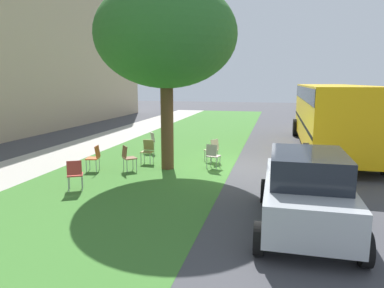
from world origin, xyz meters
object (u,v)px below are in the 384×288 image
object	(u,v)px
chair_0	(75,173)
chair_4	(213,154)
chair_5	(128,156)
chair_6	(148,149)
school_bus	(331,111)
chair_3	(213,148)
parked_car	(306,190)
chair_1	(150,141)
chair_2	(95,156)
street_tree	(166,36)

from	to	relation	value
chair_0	chair_4	world-z (taller)	same
chair_0	chair_5	size ratio (longest dim) A/B	1.00
chair_6	school_bus	bearing A→B (deg)	-58.83
chair_3	parked_car	distance (m)	6.38
school_bus	chair_1	bearing A→B (deg)	107.79
chair_0	chair_2	size ratio (longest dim) A/B	1.00
chair_1	parked_car	world-z (taller)	parked_car
chair_5	school_bus	world-z (taller)	school_bus
chair_4	chair_2	bearing A→B (deg)	108.01
chair_0	chair_3	xyz separation A→B (m)	(4.45, -3.13, 0.00)
chair_0	street_tree	bearing A→B (deg)	-30.31
chair_3	chair_5	world-z (taller)	same
chair_6	chair_3	bearing A→B (deg)	-71.54
parked_car	school_bus	bearing A→B (deg)	-10.51
chair_1	school_bus	distance (m)	8.04
chair_6	school_bus	xyz separation A→B (m)	(4.24, -7.00, 1.24)
chair_4	school_bus	distance (m)	6.47
chair_1	chair_6	world-z (taller)	same
chair_0	chair_1	distance (m)	5.48
chair_2	chair_3	xyz separation A→B (m)	(2.33, -3.69, 0.00)
chair_4	chair_5	world-z (taller)	same
chair_2	chair_6	xyz separation A→B (m)	(1.55, -1.35, 0.00)
chair_1	chair_5	size ratio (longest dim) A/B	1.00
chair_3	school_bus	distance (m)	5.93
street_tree	school_bus	distance (m)	8.23
chair_6	parked_car	size ratio (longest dim) A/B	0.24
chair_5	chair_0	bearing A→B (deg)	167.27
chair_2	chair_3	size ratio (longest dim) A/B	1.00
chair_4	parked_car	size ratio (longest dim) A/B	0.24
chair_6	street_tree	bearing A→B (deg)	-122.87
street_tree	chair_2	distance (m)	4.73
chair_3	chair_4	world-z (taller)	same
chair_0	chair_2	distance (m)	2.19
parked_car	school_bus	world-z (taller)	school_bus
chair_6	chair_2	bearing A→B (deg)	138.94
street_tree	chair_3	size ratio (longest dim) A/B	7.17
chair_1	chair_3	distance (m)	3.08
chair_2	school_bus	world-z (taller)	school_bus
chair_0	chair_4	distance (m)	4.74
chair_0	chair_4	bearing A→B (deg)	-44.49
chair_1	parked_car	bearing A→B (deg)	-138.56
chair_5	chair_6	size ratio (longest dim) A/B	1.00
street_tree	chair_3	distance (m)	4.47
chair_1	chair_4	distance (m)	3.74
chair_1	chair_2	distance (m)	3.45
chair_6	parked_car	distance (m)	7.20
chair_3	school_bus	xyz separation A→B (m)	(3.45, -4.66, 1.24)
street_tree	parked_car	distance (m)	7.08
chair_0	school_bus	xyz separation A→B (m)	(7.90, -7.79, 1.24)
school_bus	parked_car	bearing A→B (deg)	169.49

